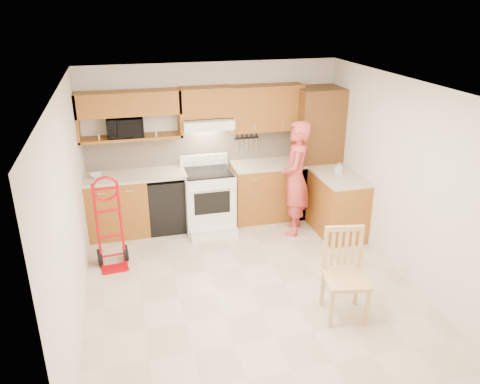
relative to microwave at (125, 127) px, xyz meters
name	(u,v)px	position (x,y,z in m)	size (l,w,h in m)	color
floor	(250,288)	(1.33, -2.08, -1.64)	(4.00, 4.50, 0.02)	#BDA98F
ceiling	(252,86)	(1.33, -2.08, 0.88)	(4.00, 4.50, 0.02)	white
wall_back	(212,143)	(1.33, 0.17, -0.38)	(4.00, 0.02, 2.50)	silver
wall_front	(334,311)	(1.33, -4.34, -0.38)	(4.00, 0.02, 2.50)	silver
wall_left	(69,214)	(-0.68, -2.08, -0.38)	(0.02, 4.50, 2.50)	silver
wall_right	(404,180)	(3.34, -2.08, -0.38)	(0.02, 4.50, 2.50)	silver
backsplash	(213,146)	(1.33, 0.15, -0.43)	(3.92, 0.03, 0.55)	beige
lower_cab_left	(117,206)	(-0.22, -0.14, -1.18)	(0.90, 0.60, 0.90)	brown
dishwasher	(167,203)	(0.53, -0.14, -1.21)	(0.60, 0.60, 0.85)	black
lower_cab_right	(267,191)	(2.16, -0.14, -1.18)	(1.14, 0.60, 0.90)	brown
countertop_left	(135,175)	(0.08, -0.13, -0.71)	(1.50, 0.63, 0.04)	beige
countertop_right	(268,164)	(2.16, -0.13, -0.71)	(1.14, 0.63, 0.04)	beige
cab_return_right	(337,205)	(3.03, -0.94, -1.18)	(0.60, 1.00, 0.90)	brown
countertop_return	(340,176)	(3.03, -0.94, -0.71)	(0.63, 1.00, 0.04)	beige
pantry_tall	(316,153)	(2.98, -0.14, -0.58)	(0.70, 0.60, 2.10)	brown
upper_cab_left	(128,103)	(0.08, 0.00, 0.35)	(1.50, 0.33, 0.34)	brown
upper_shelf_mw	(131,137)	(0.08, 0.00, -0.16)	(1.50, 0.33, 0.04)	brown
upper_cab_center	(206,102)	(1.21, 0.00, 0.31)	(0.76, 0.33, 0.44)	brown
upper_cab_right	(266,108)	(2.16, 0.00, 0.17)	(1.14, 0.33, 0.70)	brown
range_hood	(207,123)	(1.21, -0.06, 0.00)	(0.76, 0.46, 0.14)	white
knife_strip	(247,142)	(1.88, 0.12, -0.39)	(0.40, 0.05, 0.29)	black
microwave	(125,127)	(0.00, 0.00, 0.00)	(0.52, 0.35, 0.29)	black
range	(209,196)	(1.15, -0.33, -1.08)	(0.75, 0.99, 1.11)	white
person	(296,179)	(2.40, -0.76, -0.76)	(0.64, 0.42, 1.76)	#C13E3D
hand_truck	(110,227)	(-0.32, -1.13, -1.05)	(0.46, 0.42, 1.17)	#B7030D
dining_chair	(346,276)	(2.21, -2.90, -1.12)	(0.47, 0.51, 1.04)	tan
soap_bottle	(339,168)	(3.03, -0.89, -0.61)	(0.08, 0.08, 0.18)	white
bowl	(97,176)	(-0.46, -0.14, -0.67)	(0.20, 0.20, 0.05)	white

